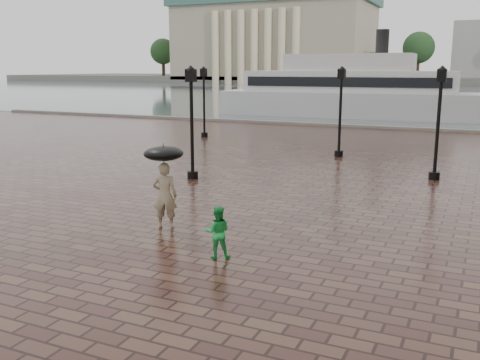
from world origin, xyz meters
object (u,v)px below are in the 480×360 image
at_px(child_pedestrian, 218,232).
at_px(ferry_near, 348,91).
at_px(street_lamps, 346,112).
at_px(adult_pedestrian, 165,196).

bearing_deg(child_pedestrian, ferry_near, -104.52).
xyz_separation_m(street_lamps, adult_pedestrian, (-1.64, -13.95, -1.38)).
distance_m(child_pedestrian, ferry_near, 39.28).
bearing_deg(adult_pedestrian, child_pedestrian, 127.01).
bearing_deg(child_pedestrian, adult_pedestrian, -55.64).
relative_size(adult_pedestrian, ferry_near, 0.08).
relative_size(adult_pedestrian, child_pedestrian, 1.49).
height_order(street_lamps, child_pedestrian, street_lamps).
xyz_separation_m(adult_pedestrian, child_pedestrian, (2.44, -1.51, -0.31)).
xyz_separation_m(street_lamps, ferry_near, (-5.53, 23.26, 0.01)).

